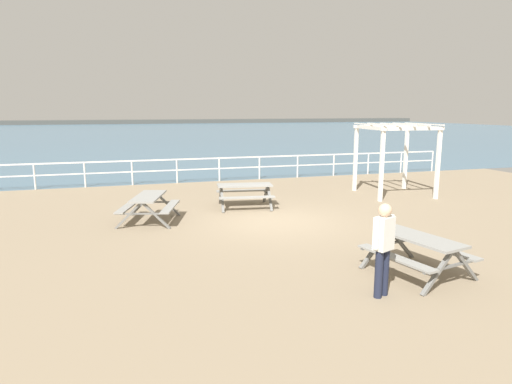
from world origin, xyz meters
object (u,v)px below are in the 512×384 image
at_px(picnic_table_near_right, 245,190).
at_px(visitor, 383,244).
at_px(picnic_table_near_left, 149,202).
at_px(picnic_table_mid_centre, 418,246).
at_px(lattice_pergola, 396,143).

height_order(picnic_table_near_right, visitor, visitor).
relative_size(picnic_table_near_right, visitor, 1.20).
bearing_deg(picnic_table_near_right, picnic_table_near_left, -153.15).
relative_size(picnic_table_mid_centre, lattice_pergola, 0.76).
bearing_deg(picnic_table_near_left, picnic_table_near_right, -54.49).
bearing_deg(lattice_pergola, visitor, -119.75).
bearing_deg(visitor, picnic_table_near_right, -20.68).
distance_m(picnic_table_near_left, visitor, 7.48).
relative_size(picnic_table_near_left, picnic_table_mid_centre, 1.03).
distance_m(picnic_table_mid_centre, lattice_pergola, 8.78).
xyz_separation_m(picnic_table_near_left, visitor, (3.56, -6.57, 0.36)).
distance_m(picnic_table_near_left, lattice_pergola, 9.48).
bearing_deg(picnic_table_near_right, visitor, -79.12).
distance_m(picnic_table_near_right, visitor, 7.67).
distance_m(picnic_table_near_right, lattice_pergola, 6.24).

